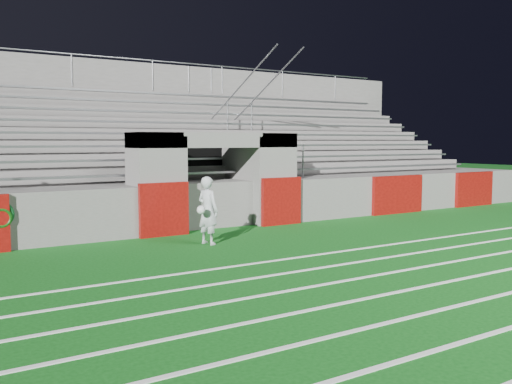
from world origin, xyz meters
TOP-DOWN VIEW (x-y plane):
  - ground at (0.00, 0.00)m, footprint 90.00×90.00m
  - field_markings at (0.00, -5.00)m, footprint 28.00×8.09m
  - stadium_structure at (0.00, 7.97)m, footprint 26.00×8.48m
  - goalkeeper_with_ball at (-1.42, 1.35)m, footprint 0.70×0.74m
  - hose_coil at (-5.56, 2.93)m, footprint 0.55×0.14m

SIDE VIEW (x-z plane):
  - ground at x=0.00m, z-range 0.00..0.00m
  - field_markings at x=0.00m, z-range 0.00..0.01m
  - hose_coil at x=-5.56m, z-range 0.50..1.07m
  - goalkeeper_with_ball at x=-1.42m, z-range 0.00..1.57m
  - stadium_structure at x=0.00m, z-range -1.22..4.20m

